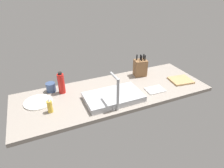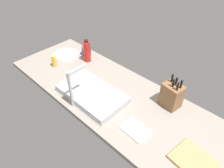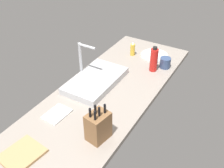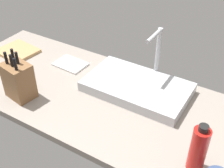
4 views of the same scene
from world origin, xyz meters
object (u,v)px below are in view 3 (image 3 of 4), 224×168
faucet (82,57)px  cutting_board (22,154)px  knife_block (98,126)px  dish_towel (57,114)px  water_bottle (154,60)px  dinner_plate (154,55)px  coffee_mug (165,63)px  sink_basin (96,80)px  soap_bottle (133,49)px

faucet → cutting_board: bearing=-168.3°
knife_block → dish_towel: 36.01cm
water_bottle → dinner_plate: water_bottle is taller
dish_towel → coffee_mug: (93.08, -39.26, 3.82)cm
sink_basin → coffee_mug: 61.94cm
faucet → cutting_board: 86.59cm
sink_basin → faucet: size_ratio=1.76×
sink_basin → dish_towel: bearing=177.4°
faucet → coffee_mug: 70.05cm
knife_block → water_bottle: 87.05cm
faucet → knife_block: faucet is taller
soap_bottle → sink_basin: bearing=175.9°
faucet → dinner_plate: bearing=-30.8°
cutting_board → coffee_mug: (129.45, -33.86, 3.52)cm
water_bottle → coffee_mug: (9.37, -6.73, -5.61)cm
cutting_board → water_bottle: water_bottle is taller
sink_basin → dish_towel: sink_basin is taller
faucet → coffee_mug: (46.19, -51.07, -12.86)cm
soap_bottle → coffee_mug: soap_bottle is taller
soap_bottle → dinner_plate: bearing=-65.2°
cutting_board → dinner_plate: bearing=-7.4°
dish_towel → coffee_mug: 101.09cm
water_bottle → coffee_mug: water_bottle is taller
faucet → dinner_plate: faucet is taller
knife_block → cutting_board: (-33.06, 29.38, -8.43)cm
faucet → dinner_plate: size_ratio=1.19×
cutting_board → coffee_mug: bearing=-14.7°
sink_basin → cutting_board: size_ratio=2.32×
sink_basin → cutting_board: sink_basin is taller
coffee_mug → knife_block: bearing=177.3°
dinner_plate → dish_towel: (-106.90, 24.02, 0.00)cm
water_bottle → cutting_board: bearing=167.3°
water_bottle → dish_towel: size_ratio=1.23×
sink_basin → water_bottle: (40.09, -30.51, 7.43)cm
dish_towel → water_bottle: bearing=-21.2°
soap_bottle → water_bottle: water_bottle is taller
water_bottle → knife_block: bearing=-178.5°
cutting_board → dinner_plate: cutting_board is taller
dish_towel → faucet: bearing=14.1°
cutting_board → soap_bottle: size_ratio=1.64×
dinner_plate → soap_bottle: bearing=114.8°
cutting_board → faucet: bearing=11.7°
soap_bottle → water_bottle: 30.72cm
dinner_plate → coffee_mug: bearing=-132.2°
coffee_mug → faucet: bearing=132.1°
sink_basin → knife_block: bearing=-145.1°
cutting_board → coffee_mug: size_ratio=2.47×
knife_block → cutting_board: knife_block is taller
soap_bottle → dinner_plate: (8.34, -18.07, -5.22)cm
sink_basin → faucet: (3.27, 13.82, 14.68)cm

